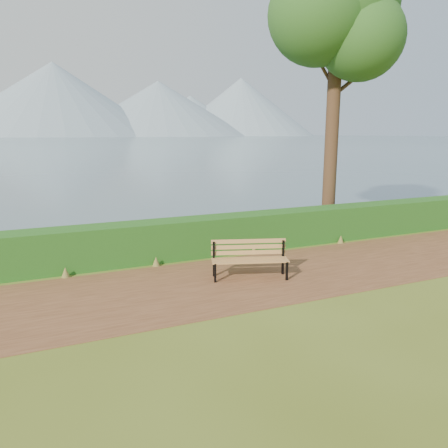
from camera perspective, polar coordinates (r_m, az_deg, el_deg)
name	(u,v)px	position (r m, az deg, el deg)	size (l,w,h in m)	color
ground	(232,286)	(9.40, 1.04, -8.13)	(140.00, 140.00, 0.00)	#505C1A
path	(226,282)	(9.66, 0.28, -7.55)	(40.00, 3.40, 0.01)	#56331D
hedge	(191,237)	(11.57, -4.37, -1.75)	(32.00, 0.85, 1.00)	#174413
water	(35,139)	(268.06, -23.41, 10.20)	(700.00, 510.00, 0.00)	#415D69
mountains	(18,103)	(414.82, -25.35, 14.13)	(585.00, 190.00, 70.00)	gray
bench	(249,256)	(9.84, 3.34, -4.23)	(1.77, 1.01, 0.85)	black
tree	(338,12)	(15.26, 14.66, 25.27)	(4.72, 3.87, 9.21)	#3A2017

